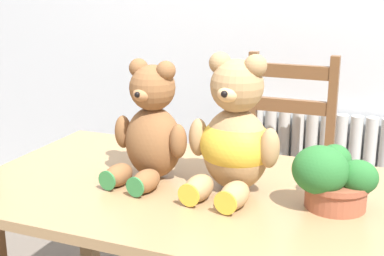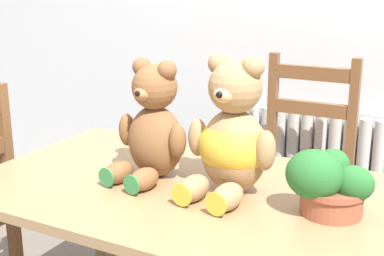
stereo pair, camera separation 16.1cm
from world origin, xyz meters
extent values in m
cylinder|color=beige|center=(-0.21, 1.55, 0.35)|extent=(0.06, 0.06, 0.70)
cylinder|color=beige|center=(-0.14, 1.55, 0.35)|extent=(0.06, 0.06, 0.70)
cylinder|color=beige|center=(-0.07, 1.55, 0.35)|extent=(0.06, 0.06, 0.70)
cylinder|color=beige|center=(0.00, 1.55, 0.35)|extent=(0.06, 0.06, 0.70)
cylinder|color=beige|center=(0.07, 1.55, 0.35)|extent=(0.06, 0.06, 0.70)
cylinder|color=beige|center=(0.14, 1.55, 0.35)|extent=(0.06, 0.06, 0.70)
cylinder|color=beige|center=(0.21, 1.55, 0.35)|extent=(0.06, 0.06, 0.70)
cylinder|color=beige|center=(0.28, 1.55, 0.35)|extent=(0.06, 0.06, 0.70)
cylinder|color=beige|center=(0.34, 1.55, 0.35)|extent=(0.06, 0.06, 0.70)
cylinder|color=beige|center=(0.41, 1.55, 0.35)|extent=(0.06, 0.06, 0.70)
cube|color=beige|center=(0.21, 1.55, 0.02)|extent=(0.90, 0.10, 0.04)
cube|color=#9E7A51|center=(0.00, 0.40, 0.70)|extent=(1.26, 0.80, 0.03)
cube|color=#9E7A51|center=(-0.58, 0.75, 0.34)|extent=(0.06, 0.06, 0.68)
cube|color=brown|center=(0.14, 1.16, 0.46)|extent=(0.40, 0.45, 0.03)
cube|color=brown|center=(-0.05, 0.95, 0.22)|extent=(0.04, 0.04, 0.44)
cube|color=brown|center=(0.32, 1.36, 0.50)|extent=(0.04, 0.04, 1.00)
cube|color=brown|center=(-0.05, 1.36, 0.50)|extent=(0.04, 0.04, 1.00)
cube|color=brown|center=(0.14, 1.36, 0.92)|extent=(0.32, 0.03, 0.06)
cube|color=brown|center=(0.14, 1.36, 0.76)|extent=(0.32, 0.03, 0.06)
cube|color=brown|center=(-0.79, 0.45, 0.47)|extent=(0.04, 0.04, 0.95)
ellipsoid|color=brown|center=(-0.11, 0.44, 0.82)|extent=(0.20, 0.18, 0.23)
sphere|color=brown|center=(-0.11, 0.44, 1.00)|extent=(0.14, 0.14, 0.14)
sphere|color=brown|center=(-0.06, 0.43, 1.06)|extent=(0.06, 0.06, 0.06)
sphere|color=brown|center=(-0.15, 0.45, 1.06)|extent=(0.06, 0.06, 0.06)
ellipsoid|color=#B2794C|center=(-0.11, 0.39, 0.99)|extent=(0.07, 0.06, 0.04)
sphere|color=black|center=(-0.12, 0.36, 0.99)|extent=(0.02, 0.02, 0.02)
ellipsoid|color=brown|center=(-0.01, 0.41, 0.85)|extent=(0.06, 0.06, 0.11)
ellipsoid|color=brown|center=(-0.21, 0.43, 0.85)|extent=(0.06, 0.06, 0.11)
ellipsoid|color=brown|center=(-0.07, 0.32, 0.74)|extent=(0.08, 0.12, 0.07)
cylinder|color=#337F42|center=(-0.08, 0.26, 0.74)|extent=(0.06, 0.01, 0.06)
ellipsoid|color=brown|center=(-0.17, 0.33, 0.74)|extent=(0.08, 0.12, 0.07)
cylinder|color=#337F42|center=(-0.18, 0.28, 0.74)|extent=(0.06, 0.01, 0.06)
ellipsoid|color=tan|center=(0.16, 0.44, 0.83)|extent=(0.22, 0.19, 0.25)
sphere|color=tan|center=(0.16, 0.44, 1.03)|extent=(0.16, 0.16, 0.16)
sphere|color=tan|center=(0.22, 0.43, 1.09)|extent=(0.07, 0.07, 0.07)
sphere|color=tan|center=(0.11, 0.45, 1.09)|extent=(0.07, 0.07, 0.07)
ellipsoid|color=#E5B279|center=(0.16, 0.38, 1.01)|extent=(0.07, 0.07, 0.05)
sphere|color=black|center=(0.16, 0.35, 1.02)|extent=(0.02, 0.02, 0.02)
ellipsoid|color=tan|center=(0.27, 0.41, 0.86)|extent=(0.06, 0.06, 0.12)
ellipsoid|color=tan|center=(0.05, 0.43, 0.86)|extent=(0.06, 0.06, 0.12)
ellipsoid|color=tan|center=(0.21, 0.31, 0.75)|extent=(0.09, 0.13, 0.07)
cylinder|color=gold|center=(0.20, 0.25, 0.75)|extent=(0.07, 0.01, 0.07)
ellipsoid|color=tan|center=(0.10, 0.32, 0.75)|extent=(0.09, 0.13, 0.07)
cylinder|color=gold|center=(0.09, 0.26, 0.75)|extent=(0.07, 0.01, 0.07)
ellipsoid|color=gold|center=(0.16, 0.44, 0.85)|extent=(0.24, 0.21, 0.18)
cylinder|color=#9E5138|center=(0.46, 0.42, 0.75)|extent=(0.17, 0.17, 0.08)
cylinder|color=#9E5138|center=(0.46, 0.42, 0.78)|extent=(0.18, 0.18, 0.02)
ellipsoid|color=#286B2D|center=(0.52, 0.40, 0.81)|extent=(0.11, 0.08, 0.09)
ellipsoid|color=#286B2D|center=(0.45, 0.47, 0.83)|extent=(0.09, 0.09, 0.09)
ellipsoid|color=#286B2D|center=(0.42, 0.38, 0.83)|extent=(0.15, 0.13, 0.13)
camera|label=1|loc=(0.61, -1.00, 1.32)|focal=50.00mm
camera|label=2|loc=(0.76, -0.93, 1.32)|focal=50.00mm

